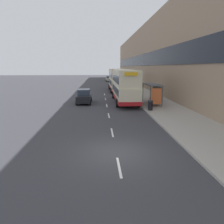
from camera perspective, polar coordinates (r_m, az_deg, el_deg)
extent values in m
plane|color=#38383D|center=(11.35, 1.21, -11.54)|extent=(220.00, 220.00, 0.00)
cube|color=#A39E93|center=(49.58, 5.00, 7.38)|extent=(5.00, 93.00, 0.14)
cube|color=#9E846B|center=(50.17, 9.84, 15.14)|extent=(3.00, 93.00, 13.83)
cube|color=black|center=(49.82, 8.03, 14.42)|extent=(0.12, 89.28, 2.49)
cube|color=silver|center=(9.87, 2.04, -15.45)|extent=(0.12, 2.00, 0.01)
cube|color=silver|center=(14.64, 0.04, -5.82)|extent=(0.12, 2.00, 0.01)
cube|color=silver|center=(19.62, -0.93, -1.00)|extent=(0.12, 2.00, 0.01)
cube|color=silver|center=(24.70, -1.50, 1.86)|extent=(0.12, 2.00, 0.01)
cube|color=silver|center=(29.81, -1.88, 3.75)|extent=(0.12, 2.00, 0.01)
cube|color=silver|center=(34.95, -2.15, 5.08)|extent=(0.12, 2.00, 0.01)
cube|color=#4C4C51|center=(25.18, 11.43, 7.74)|extent=(1.60, 4.20, 0.08)
cylinder|color=#4C4C51|center=(23.22, 10.88, 4.28)|extent=(0.10, 0.10, 2.40)
cylinder|color=#4C4C51|center=(27.07, 8.79, 5.54)|extent=(0.10, 0.10, 2.40)
cylinder|color=#4C4C51|center=(23.61, 14.18, 4.26)|extent=(0.10, 0.10, 2.40)
cylinder|color=#4C4C51|center=(27.41, 11.66, 5.51)|extent=(0.10, 0.10, 2.40)
cube|color=#99A8B2|center=(25.47, 12.78, 5.20)|extent=(0.04, 3.68, 1.92)
cube|color=#D86633|center=(23.45, 12.51, 4.41)|extent=(1.19, 0.10, 1.82)
cube|color=maroon|center=(25.48, 11.76, 3.27)|extent=(0.36, 2.80, 0.08)
cube|color=beige|center=(26.87, 3.61, 5.79)|extent=(2.55, 10.68, 1.85)
cube|color=beige|center=(26.71, 3.67, 9.84)|extent=(2.50, 10.36, 1.95)
cube|color=#B2191E|center=(26.97, 3.59, 4.32)|extent=(2.58, 10.73, 0.45)
cube|color=#2D3847|center=(26.83, 3.62, 6.58)|extent=(2.58, 10.04, 0.81)
cube|color=#2D3847|center=(26.72, 3.66, 9.63)|extent=(2.55, 10.04, 0.94)
cube|color=yellow|center=(21.42, 5.51, 10.77)|extent=(1.40, 0.08, 0.36)
cylinder|color=black|center=(30.46, 0.34, 4.89)|extent=(0.30, 1.00, 1.00)
cylinder|color=black|center=(30.74, 5.11, 4.91)|extent=(0.30, 1.00, 1.00)
cylinder|color=black|center=(23.62, 1.51, 2.58)|extent=(0.30, 1.00, 1.00)
cylinder|color=black|center=(23.98, 7.59, 2.63)|extent=(0.30, 1.00, 1.00)
cube|color=beige|center=(39.59, 1.33, 8.05)|extent=(2.55, 10.21, 1.85)
cube|color=beige|center=(39.48, 1.34, 10.80)|extent=(2.50, 9.91, 1.95)
cube|color=#B2191E|center=(39.65, 1.33, 7.04)|extent=(2.58, 10.27, 0.45)
cube|color=#2D3847|center=(39.56, 1.33, 8.58)|extent=(2.58, 9.60, 0.81)
cube|color=#2D3847|center=(39.48, 1.34, 10.66)|extent=(2.55, 9.60, 0.94)
cube|color=yellow|center=(34.40, 2.09, 11.55)|extent=(1.40, 0.08, 0.36)
cylinder|color=black|center=(43.04, -0.78, 7.19)|extent=(0.30, 1.00, 1.00)
cylinder|color=black|center=(43.24, 2.62, 7.21)|extent=(0.30, 1.00, 1.00)
cylinder|color=black|center=(36.45, -0.26, 6.18)|extent=(0.30, 1.00, 1.00)
cylinder|color=black|center=(36.68, 3.75, 6.20)|extent=(0.30, 1.00, 1.00)
cube|color=#B7B799|center=(66.74, -0.88, 9.34)|extent=(1.79, 4.33, 0.79)
cube|color=#2D3847|center=(66.49, -0.88, 9.95)|extent=(1.58, 2.08, 0.65)
cylinder|color=black|center=(68.07, -1.70, 9.07)|extent=(0.20, 0.60, 0.60)
cylinder|color=black|center=(68.15, -0.18, 9.08)|extent=(0.20, 0.60, 0.60)
cylinder|color=black|center=(65.39, -1.62, 8.92)|extent=(0.20, 0.60, 0.60)
cylinder|color=black|center=(65.48, -0.03, 8.93)|extent=(0.20, 0.60, 0.60)
cube|color=#4C5156|center=(50.72, 0.44, 8.27)|extent=(1.77, 3.84, 0.81)
cube|color=#2D3847|center=(50.48, 0.46, 9.09)|extent=(1.55, 1.84, 0.66)
cylinder|color=black|center=(51.89, -0.63, 7.92)|extent=(0.20, 0.60, 0.60)
cylinder|color=black|center=(52.01, 1.33, 7.93)|extent=(0.20, 0.60, 0.60)
cylinder|color=black|center=(49.52, -0.49, 7.69)|extent=(0.20, 0.60, 0.60)
cylinder|color=black|center=(49.65, 1.57, 7.70)|extent=(0.20, 0.60, 0.60)
cube|color=black|center=(26.52, -7.99, 4.06)|extent=(1.73, 4.26, 0.83)
cube|color=#2D3847|center=(26.63, -8.01, 5.74)|extent=(1.52, 2.04, 0.68)
cylinder|color=black|center=(25.24, -6.22, 2.71)|extent=(0.20, 0.60, 0.60)
cylinder|color=black|center=(25.37, -10.13, 2.64)|extent=(0.20, 0.60, 0.60)
cylinder|color=black|center=(27.84, -5.99, 3.65)|extent=(0.20, 0.60, 0.60)
cylinder|color=black|center=(27.96, -9.54, 3.59)|extent=(0.20, 0.60, 0.60)
cylinder|color=#23232D|center=(30.34, 13.05, 4.59)|extent=(0.27, 0.27, 0.79)
cylinder|color=#997F51|center=(30.25, 13.12, 5.95)|extent=(0.33, 0.33, 0.66)
sphere|color=tan|center=(30.20, 13.16, 6.76)|extent=(0.21, 0.21, 0.21)
cylinder|color=#23232D|center=(27.71, 13.47, 3.81)|extent=(0.27, 0.27, 0.78)
cylinder|color=maroon|center=(27.61, 13.55, 5.27)|extent=(0.32, 0.32, 0.65)
sphere|color=tan|center=(27.56, 13.60, 6.16)|extent=(0.21, 0.21, 0.21)
cylinder|color=#23232D|center=(29.64, 12.87, 4.47)|extent=(0.29, 0.29, 0.85)
cylinder|color=maroon|center=(29.54, 12.95, 5.97)|extent=(0.35, 0.35, 0.71)
sphere|color=tan|center=(29.49, 12.99, 6.87)|extent=(0.23, 0.23, 0.23)
cylinder|color=black|center=(21.78, 10.91, 1.79)|extent=(0.52, 0.52, 0.95)
cylinder|color=#2D2D33|center=(21.68, 10.97, 3.15)|extent=(0.55, 0.55, 0.10)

